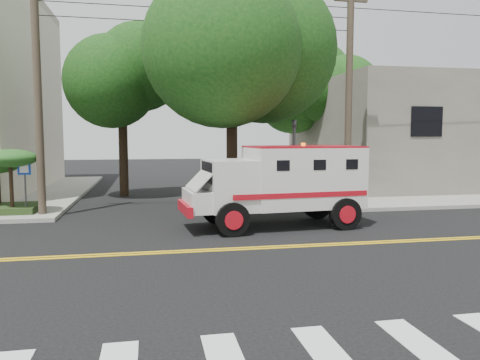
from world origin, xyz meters
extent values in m
plane|color=black|center=(0.00, 0.00, 0.00)|extent=(100.00, 100.00, 0.00)
cube|color=gray|center=(13.50, 13.50, 0.07)|extent=(17.00, 17.00, 0.15)
cube|color=#635F55|center=(15.00, 14.00, 3.15)|extent=(14.00, 12.00, 6.00)
cylinder|color=#382D23|center=(-5.60, 6.00, 4.50)|extent=(0.28, 0.28, 9.00)
cylinder|color=#382D23|center=(6.30, 6.20, 4.50)|extent=(0.28, 0.28, 9.00)
cylinder|color=black|center=(1.50, 6.50, 3.50)|extent=(0.44, 0.44, 7.00)
sphere|color=#0F3711|center=(1.50, 6.50, 7.00)|extent=(5.32, 5.32, 5.32)
sphere|color=#0F3711|center=(2.64, 5.74, 7.57)|extent=(4.56, 4.56, 4.56)
cylinder|color=black|center=(-3.00, 12.00, 2.80)|extent=(0.44, 0.44, 5.60)
sphere|color=#0F3711|center=(-3.00, 12.00, 5.60)|extent=(3.92, 3.92, 3.92)
sphere|color=#0F3711|center=(-2.16, 11.44, 6.02)|extent=(3.36, 3.36, 3.36)
cylinder|color=black|center=(8.50, 16.00, 2.97)|extent=(0.44, 0.44, 5.95)
sphere|color=#0F3711|center=(8.50, 16.00, 5.95)|extent=(4.20, 4.20, 4.20)
sphere|color=#0F3711|center=(9.40, 15.40, 6.40)|extent=(3.60, 3.60, 3.60)
cylinder|color=#3F3F42|center=(3.80, 5.60, 1.80)|extent=(0.12, 0.12, 3.60)
imported|color=#3F3F42|center=(3.80, 5.60, 3.15)|extent=(0.15, 0.18, 0.90)
cylinder|color=#3F3F42|center=(-6.20, 6.20, 1.00)|extent=(0.06, 0.06, 2.00)
cube|color=#0C33A5|center=(-6.20, 6.14, 1.80)|extent=(0.45, 0.03, 0.45)
cylinder|color=black|center=(-6.70, 6.30, 1.23)|extent=(0.14, 0.14, 1.68)
ellipsoid|color=#19541B|center=(-6.70, 6.30, 2.17)|extent=(1.91, 1.91, 0.66)
cube|color=silver|center=(3.24, 2.83, 1.62)|extent=(3.78, 2.43, 1.95)
cube|color=silver|center=(0.75, 2.62, 1.44)|extent=(1.65, 2.16, 1.58)
cube|color=black|center=(0.03, 2.56, 1.85)|extent=(0.19, 1.57, 0.65)
cube|color=silver|center=(-0.22, 2.54, 0.97)|extent=(0.99, 1.92, 0.65)
cube|color=#A70C18|center=(-0.69, 2.50, 0.74)|extent=(0.33, 2.00, 0.32)
cube|color=#A70C18|center=(3.24, 2.83, 2.62)|extent=(3.78, 2.43, 0.06)
cylinder|color=black|center=(0.65, 1.57, 0.51)|extent=(1.04, 0.38, 1.02)
cylinder|color=black|center=(0.47, 3.64, 0.51)|extent=(1.04, 0.38, 1.02)
cylinder|color=black|center=(4.34, 1.88, 0.51)|extent=(1.04, 0.38, 1.02)
cylinder|color=black|center=(4.17, 3.95, 0.51)|extent=(1.04, 0.38, 1.02)
imported|color=gray|center=(5.50, 5.50, 1.10)|extent=(0.77, 0.59, 1.90)
imported|color=gray|center=(5.50, 5.50, 1.02)|extent=(1.07, 1.06, 1.74)
camera|label=1|loc=(-1.75, -11.90, 2.97)|focal=35.00mm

